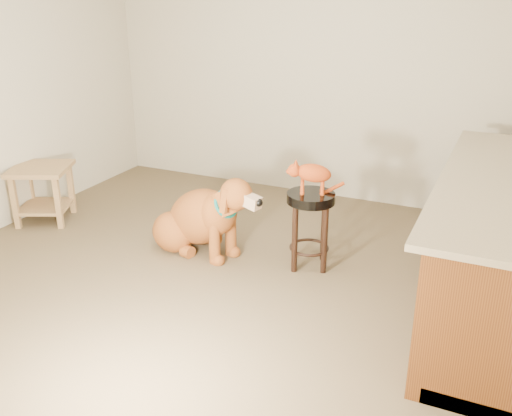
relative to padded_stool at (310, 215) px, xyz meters
The scene contains 8 objects.
floor 0.84m from the padded_stool, 151.27° to the right, with size 4.50×4.00×0.01m, color brown.
room_shell 1.42m from the padded_stool, 151.27° to the right, with size 4.54×4.04×2.62m.
cabinet_run 1.32m from the padded_stool, ahead, with size 0.70×2.56×0.94m.
padded_stool is the anchor object (origin of this frame).
wood_stool 1.62m from the padded_stool, 40.64° to the left, with size 0.47×0.47×0.66m.
side_table 2.63m from the padded_stool, behind, with size 0.69×0.69×0.54m.
golden_retriever 0.94m from the padded_stool, behind, with size 1.19×0.69×0.78m.
tabby_kitten 0.34m from the padded_stool, 165.73° to the right, with size 0.41×0.28×0.29m.
Camera 1 is at (1.97, -3.60, 2.14)m, focal length 40.00 mm.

